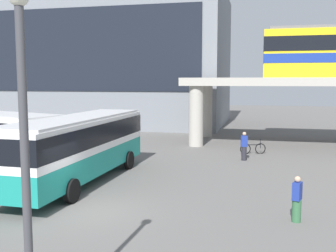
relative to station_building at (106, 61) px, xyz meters
The scene contains 7 objects.
ground_plane 25.46m from the station_building, 61.70° to the right, with size 120.00×120.00×0.00m, color #605E5B.
station_building is the anchor object (origin of this frame).
bus_main 29.64m from the station_building, 70.98° to the right, with size 3.01×11.11×3.22m.
bicycle_black 25.85m from the station_building, 45.17° to the right, with size 1.70×0.67×1.04m.
pedestrian_walking_across 37.08m from the station_building, 58.00° to the right, with size 0.38×0.46×1.64m.
pedestrian_by_bike_rack 27.17m from the station_building, 49.71° to the right, with size 0.45×0.34×1.79m.
lamp_post 41.40m from the station_building, 70.35° to the right, with size 0.36×0.36×6.57m.
Camera 1 is at (6.50, -13.84, 4.92)m, focal length 43.13 mm.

